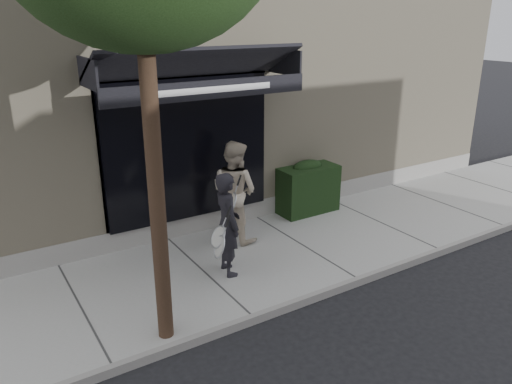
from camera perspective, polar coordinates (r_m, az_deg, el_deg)
ground at (r=9.42m, az=5.02°, el=-6.52°), size 80.00×80.00×0.00m
sidewalk at (r=9.40m, az=5.04°, el=-6.19°), size 20.00×3.00×0.12m
curb at (r=8.36m, az=11.53°, el=-9.96°), size 20.00×0.10×0.14m
building_facade at (r=12.82m, az=-8.42°, el=13.15°), size 14.30×8.04×5.64m
hedge at (r=10.71m, az=5.82°, el=0.55°), size 1.30×0.70×1.14m
pedestrian_front at (r=8.00m, az=-3.32°, el=-3.69°), size 0.72×0.92×1.72m
pedestrian_back at (r=9.18m, az=-2.49°, el=0.08°), size 1.03×1.14×1.90m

